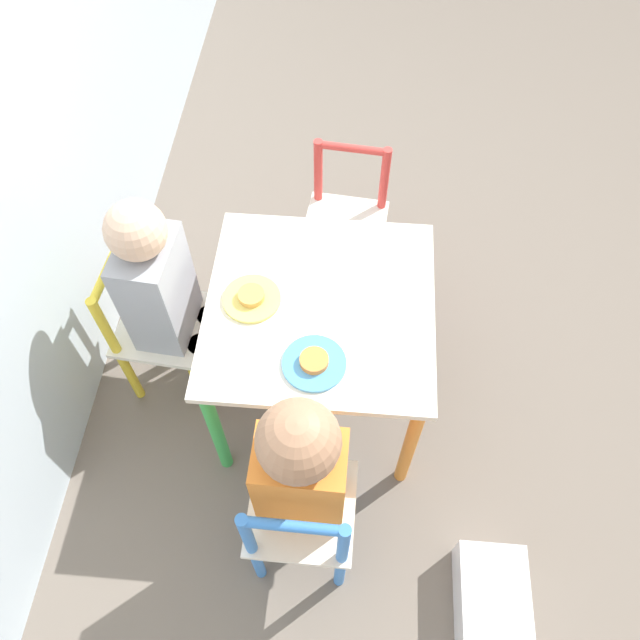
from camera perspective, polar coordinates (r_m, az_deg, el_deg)
ground_plane at (r=2.02m, az=0.00°, el=-6.48°), size 6.00×6.00×0.00m
kids_table at (r=1.66m, az=0.00°, el=-0.02°), size 0.59×0.59×0.49m
chair_blue at (r=1.60m, az=-1.75°, el=-17.78°), size 0.26×0.26×0.52m
chair_yellow at (r=1.89m, az=-14.58°, el=-0.63°), size 0.28×0.28×0.52m
chair_red at (r=2.07m, az=2.35°, el=8.65°), size 0.28×0.28×0.52m
child_left at (r=1.43m, az=-1.68°, el=-13.41°), size 0.22×0.20×0.74m
child_back at (r=1.72m, az=-14.05°, el=2.56°), size 0.21×0.22×0.77m
plate_left at (r=1.49m, az=-0.54°, el=-3.92°), size 0.16×0.16×0.03m
plate_back at (r=1.60m, az=-6.28°, el=2.03°), size 0.15×0.15×0.03m
storage_bin at (r=1.82m, az=15.40°, el=-23.53°), size 0.26×0.17×0.12m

